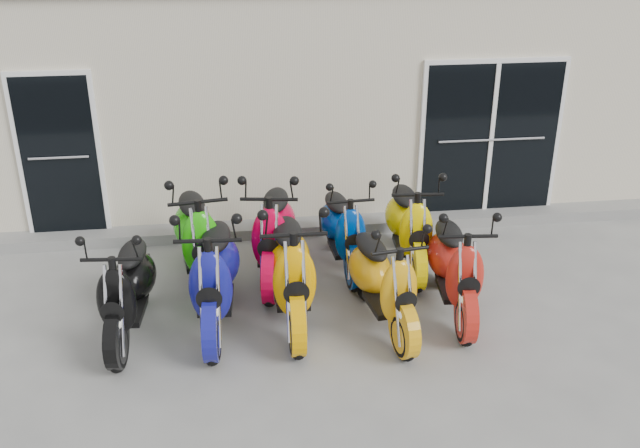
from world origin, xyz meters
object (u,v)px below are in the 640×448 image
(scooter_front_black, at_px, (126,277))
(scooter_front_red, at_px, (456,255))
(scooter_front_orange_a, at_px, (291,256))
(scooter_back_green, at_px, (196,224))
(scooter_back_red, at_px, (273,220))
(scooter_front_orange_b, at_px, (384,269))
(scooter_back_yellow, at_px, (409,214))
(scooter_back_blue, at_px, (343,219))
(scooter_front_blue, at_px, (214,262))

(scooter_front_black, xyz_separation_m, scooter_front_red, (3.51, 0.01, 0.02))
(scooter_front_orange_a, relative_size, scooter_back_green, 1.02)
(scooter_back_red, bearing_deg, scooter_front_orange_a, -75.11)
(scooter_front_orange_b, xyz_separation_m, scooter_back_yellow, (0.61, 1.34, 0.02))
(scooter_back_red, bearing_deg, scooter_front_black, -137.03)
(scooter_back_green, relative_size, scooter_back_blue, 1.16)
(scooter_front_orange_a, height_order, scooter_back_blue, scooter_front_orange_a)
(scooter_front_black, relative_size, scooter_back_green, 0.90)
(scooter_front_black, distance_m, scooter_back_red, 1.94)
(scooter_front_orange_a, xyz_separation_m, scooter_back_green, (-1.02, 1.00, -0.01))
(scooter_back_blue, height_order, scooter_back_yellow, scooter_back_yellow)
(scooter_back_red, relative_size, scooter_back_blue, 1.14)
(scooter_front_orange_a, distance_m, scooter_back_yellow, 1.90)
(scooter_back_blue, bearing_deg, scooter_back_red, -174.92)
(scooter_back_green, height_order, scooter_back_yellow, scooter_back_green)
(scooter_front_black, height_order, scooter_back_blue, scooter_front_black)
(scooter_back_yellow, bearing_deg, scooter_back_red, -173.92)
(scooter_front_black, height_order, scooter_back_yellow, scooter_back_yellow)
(scooter_front_orange_a, bearing_deg, scooter_back_yellow, 35.44)
(scooter_back_blue, bearing_deg, scooter_back_green, -178.60)
(scooter_front_black, relative_size, scooter_front_orange_a, 0.89)
(scooter_front_orange_a, bearing_deg, scooter_back_green, 136.43)
(scooter_front_orange_b, bearing_deg, scooter_back_red, 121.94)
(scooter_back_green, relative_size, scooter_back_yellow, 1.07)
(scooter_front_red, bearing_deg, scooter_front_orange_a, -176.52)
(scooter_front_orange_b, bearing_deg, scooter_front_orange_a, 156.82)
(scooter_back_yellow, bearing_deg, scooter_back_blue, 179.42)
(scooter_front_black, distance_m, scooter_back_green, 1.29)
(scooter_back_red, distance_m, scooter_back_blue, 0.87)
(scooter_front_orange_b, xyz_separation_m, scooter_back_red, (-1.07, 1.28, 0.06))
(scooter_front_black, height_order, scooter_back_red, scooter_back_red)
(scooter_front_orange_a, xyz_separation_m, scooter_front_orange_b, (0.95, -0.26, -0.08))
(scooter_front_red, xyz_separation_m, scooter_back_blue, (-1.05, 1.21, -0.05))
(scooter_front_orange_a, xyz_separation_m, scooter_back_blue, (0.75, 1.14, -0.11))
(scooter_front_red, xyz_separation_m, scooter_back_green, (-2.82, 1.07, 0.06))
(scooter_front_orange_a, relative_size, scooter_front_orange_b, 1.12)
(scooter_back_green, height_order, scooter_back_red, scooter_back_green)
(scooter_front_blue, relative_size, scooter_back_red, 1.02)
(scooter_front_black, relative_size, scooter_front_red, 0.98)
(scooter_front_orange_b, relative_size, scooter_back_yellow, 0.97)
(scooter_front_red, bearing_deg, scooter_back_green, 164.83)
(scooter_front_orange_b, xyz_separation_m, scooter_back_blue, (-0.21, 1.40, -0.03))
(scooter_front_orange_a, distance_m, scooter_back_red, 1.03)
(scooter_front_blue, height_order, scooter_back_red, scooter_front_blue)
(scooter_front_black, bearing_deg, scooter_front_blue, 9.88)
(scooter_front_blue, height_order, scooter_back_yellow, scooter_front_blue)
(scooter_front_red, distance_m, scooter_back_red, 2.20)
(scooter_front_black, relative_size, scooter_back_yellow, 0.97)
(scooter_front_orange_a, bearing_deg, scooter_front_orange_b, -14.38)
(scooter_back_red, bearing_deg, scooter_back_yellow, 10.39)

